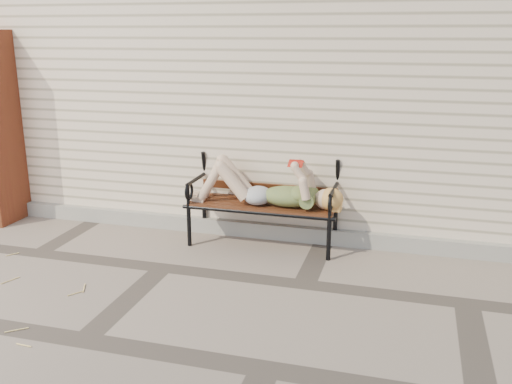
% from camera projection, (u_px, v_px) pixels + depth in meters
% --- Properties ---
extents(ground, '(80.00, 80.00, 0.00)m').
position_uv_depth(ground, '(163.00, 268.00, 4.95)').
color(ground, '#7C6C5F').
rests_on(ground, ground).
extents(house_wall, '(8.00, 4.00, 3.00)m').
position_uv_depth(house_wall, '(256.00, 70.00, 7.32)').
color(house_wall, beige).
rests_on(house_wall, ground).
extents(foundation_strip, '(8.00, 0.10, 0.15)m').
position_uv_depth(foundation_strip, '(202.00, 225.00, 5.83)').
color(foundation_strip, gray).
rests_on(foundation_strip, ground).
extents(garden_bench, '(1.51, 0.60, 0.98)m').
position_uv_depth(garden_bench, '(265.00, 187.00, 5.42)').
color(garden_bench, black).
rests_on(garden_bench, ground).
extents(reading_woman, '(1.43, 0.32, 0.45)m').
position_uv_depth(reading_woman, '(263.00, 187.00, 5.30)').
color(reading_woman, '#092B40').
rests_on(reading_woman, ground).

